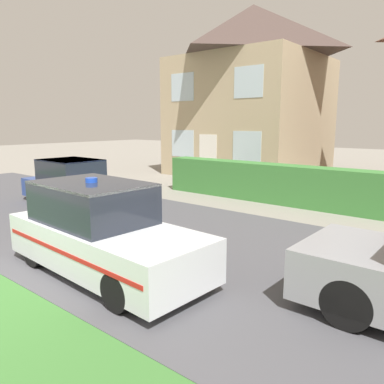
{
  "coord_description": "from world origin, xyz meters",
  "views": [
    {
      "loc": [
        6.01,
        -1.52,
        2.61
      ],
      "look_at": [
        0.63,
        5.03,
        1.05
      ],
      "focal_mm": 35.0,
      "sensor_mm": 36.0,
      "label": 1
    }
  ],
  "objects": [
    {
      "name": "neighbour_car_near",
      "position": [
        -4.51,
        5.31,
        0.67
      ],
      "size": [
        4.24,
        1.73,
        1.45
      ],
      "rotation": [
        0.0,
        0.0,
        -0.02
      ],
      "color": "black",
      "rests_on": "road_strip"
    },
    {
      "name": "road_strip",
      "position": [
        0.0,
        4.42,
        0.01
      ],
      "size": [
        28.0,
        6.6,
        0.01
      ],
      "primitive_type": "cube",
      "color": "#4C4C51",
      "rests_on": "ground"
    },
    {
      "name": "police_car",
      "position": [
        0.79,
        2.34,
        0.75
      ],
      "size": [
        4.12,
        1.78,
        1.66
      ],
      "rotation": [
        0.0,
        0.0,
        -0.05
      ],
      "color": "black",
      "rests_on": "road_strip"
    },
    {
      "name": "house_left",
      "position": [
        -4.26,
        15.8,
        4.3
      ],
      "size": [
        6.97,
        6.96,
        8.42
      ],
      "color": "tan",
      "rests_on": "ground"
    },
    {
      "name": "garden_hedge",
      "position": [
        0.9,
        9.74,
        0.64
      ],
      "size": [
        9.63,
        0.81,
        1.28
      ],
      "primitive_type": "cube",
      "color": "#3D7F38",
      "rests_on": "ground"
    }
  ]
}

